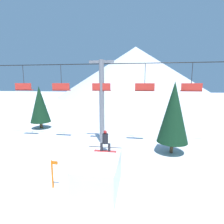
{
  "coord_description": "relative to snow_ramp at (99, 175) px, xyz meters",
  "views": [
    {
      "loc": [
        1.78,
        -7.95,
        6.01
      ],
      "look_at": [
        -0.29,
        5.65,
        3.72
      ],
      "focal_mm": 28.0,
      "sensor_mm": 36.0,
      "label": 1
    }
  ],
  "objects": [
    {
      "name": "ground_plane",
      "position": [
        0.29,
        -0.87,
        -0.96
      ],
      "size": [
        220.0,
        220.0,
        0.0
      ],
      "primitive_type": "plane",
      "color": "white"
    },
    {
      "name": "pine_tree_near",
      "position": [
        5.01,
        6.23,
        2.62
      ],
      "size": [
        2.6,
        2.6,
        6.17
      ],
      "color": "#4C3823",
      "rests_on": "ground_plane"
    },
    {
      "name": "mountain_ridge",
      "position": [
        0.29,
        72.33,
        9.94
      ],
      "size": [
        68.66,
        68.66,
        21.79
      ],
      "color": "silver",
      "rests_on": "ground_plane"
    },
    {
      "name": "chairlift",
      "position": [
        -1.52,
        7.99,
        3.88
      ],
      "size": [
        24.33,
        0.5,
        8.21
      ],
      "color": "slate",
      "rests_on": "ground_plane"
    },
    {
      "name": "pine_tree_far",
      "position": [
        -10.78,
        12.32,
        2.27
      ],
      "size": [
        2.58,
        2.58,
        5.62
      ],
      "color": "#4C3823",
      "rests_on": "ground_plane"
    },
    {
      "name": "snow_ramp",
      "position": [
        0.0,
        0.0,
        0.0
      ],
      "size": [
        2.15,
        3.56,
        1.92
      ],
      "color": "white",
      "rests_on": "ground_plane"
    },
    {
      "name": "trail_marker",
      "position": [
        -2.7,
        -0.16,
        -0.06
      ],
      "size": [
        0.41,
        0.1,
        1.67
      ],
      "color": "orange",
      "rests_on": "ground_plane"
    },
    {
      "name": "snowboarder",
      "position": [
        0.16,
        1.04,
        1.61
      ],
      "size": [
        1.35,
        0.35,
        1.31
      ],
      "color": "#B22D2D",
      "rests_on": "snow_ramp"
    }
  ]
}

